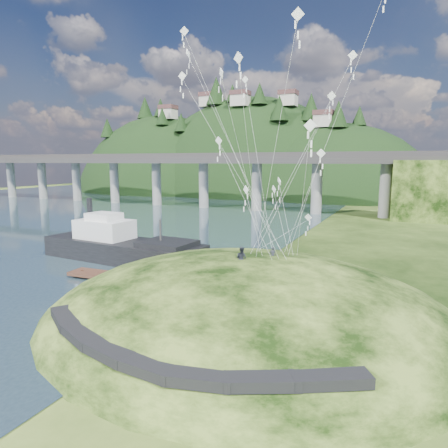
% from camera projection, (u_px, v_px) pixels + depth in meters
% --- Properties ---
extents(ground, '(320.00, 320.00, 0.00)m').
position_uv_depth(ground, '(153.00, 310.00, 34.56)').
color(ground, black).
rests_on(ground, ground).
extents(grass_hill, '(36.00, 32.00, 13.00)m').
position_uv_depth(grass_hill, '(247.00, 334.00, 33.25)').
color(grass_hill, black).
rests_on(grass_hill, ground).
extents(footpath, '(22.29, 5.84, 0.83)m').
position_uv_depth(footpath, '(162.00, 354.00, 22.40)').
color(footpath, black).
rests_on(footpath, ground).
extents(bridge, '(160.00, 11.00, 15.00)m').
position_uv_depth(bridge, '(222.00, 173.00, 106.82)').
color(bridge, '#2D2B2B').
rests_on(bridge, ground).
extents(far_ridge, '(153.00, 70.00, 94.50)m').
position_uv_depth(far_ridge, '(238.00, 211.00, 163.29)').
color(far_ridge, black).
rests_on(far_ridge, ground).
extents(work_barge, '(23.00, 7.71, 7.92)m').
position_uv_depth(work_barge, '(120.00, 245.00, 51.76)').
color(work_barge, black).
rests_on(work_barge, ground).
extents(wooden_dock, '(15.21, 3.29, 1.08)m').
position_uv_depth(wooden_dock, '(131.00, 278.00, 42.34)').
color(wooden_dock, '#3C2218').
rests_on(wooden_dock, ground).
extents(kite_flyers, '(2.71, 3.18, 2.04)m').
position_uv_depth(kite_flyers, '(247.00, 247.00, 32.41)').
color(kite_flyers, '#242630').
rests_on(kite_flyers, ground).
extents(kite_swarm, '(20.06, 15.62, 19.85)m').
position_uv_depth(kite_swarm, '(269.00, 106.00, 33.17)').
color(kite_swarm, white).
rests_on(kite_swarm, ground).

